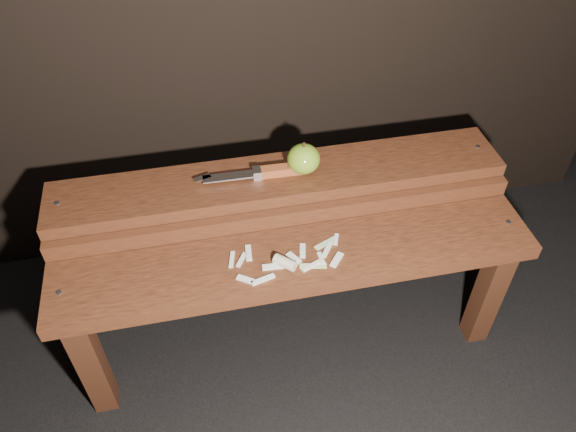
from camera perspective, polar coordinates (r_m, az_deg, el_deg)
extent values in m
plane|color=black|center=(1.73, 0.42, -12.12)|extent=(60.00, 60.00, 0.00)
cube|color=#391B0E|center=(1.54, -19.32, -13.97)|extent=(0.06, 0.06, 0.38)
cube|color=#391B0E|center=(1.68, 19.64, -7.46)|extent=(0.06, 0.06, 0.38)
cube|color=#4A2211|center=(1.39, 0.93, -4.58)|extent=(1.20, 0.20, 0.04)
cylinder|color=slate|center=(1.40, -22.24, -7.20)|extent=(0.01, 0.01, 0.00)
cylinder|color=slate|center=(1.56, 21.48, -0.59)|extent=(0.01, 0.01, 0.00)
cube|color=#391B0E|center=(1.70, -19.24, -4.72)|extent=(0.06, 0.06, 0.46)
cube|color=#391B0E|center=(1.83, 15.89, 0.45)|extent=(0.06, 0.06, 0.46)
cube|color=#4A2211|center=(1.44, -0.04, -0.15)|extent=(1.20, 0.02, 0.05)
cube|color=#4A2211|center=(1.48, -0.87, 3.72)|extent=(1.20, 0.18, 0.04)
cylinder|color=slate|center=(1.50, -22.40, 1.21)|extent=(0.01, 0.01, 0.00)
cylinder|color=slate|center=(1.65, 18.74, 6.67)|extent=(0.01, 0.01, 0.00)
ellipsoid|color=olive|center=(1.46, 1.60, 5.82)|extent=(0.09, 0.09, 0.08)
cylinder|color=#382314|center=(1.43, 1.63, 7.24)|extent=(0.01, 0.01, 0.01)
cube|color=#954520|center=(1.46, -0.45, 4.69)|extent=(0.12, 0.03, 0.02)
cube|color=silver|center=(1.46, -3.17, 4.36)|extent=(0.02, 0.03, 0.03)
cube|color=silver|center=(1.45, -6.12, 3.99)|extent=(0.13, 0.03, 0.00)
cube|color=silver|center=(1.46, -8.67, 3.83)|extent=(0.05, 0.03, 0.00)
cube|color=beige|center=(1.32, -2.56, -6.47)|extent=(0.06, 0.03, 0.01)
cube|color=beige|center=(1.36, -4.74, -4.46)|extent=(0.03, 0.04, 0.01)
cube|color=beige|center=(1.36, 4.98, -4.45)|extent=(0.04, 0.05, 0.01)
cube|color=beige|center=(1.37, -5.72, -4.40)|extent=(0.02, 0.05, 0.01)
cube|color=beige|center=(1.36, 0.57, -4.29)|extent=(0.03, 0.04, 0.01)
cube|color=beige|center=(1.39, 4.03, -3.38)|extent=(0.04, 0.05, 0.01)
cube|color=beige|center=(1.32, -4.37, -6.43)|extent=(0.04, 0.03, 0.01)
cube|color=beige|center=(1.38, -4.03, -3.75)|extent=(0.02, 0.05, 0.01)
cube|color=beige|center=(1.34, -1.51, -5.16)|extent=(0.05, 0.02, 0.01)
cube|color=beige|center=(1.41, 4.90, -2.37)|extent=(0.02, 0.04, 0.01)
cube|color=beige|center=(1.35, 2.37, -5.10)|extent=(0.05, 0.03, 0.01)
cube|color=beige|center=(1.38, 1.49, -3.54)|extent=(0.02, 0.05, 0.01)
cube|color=beige|center=(1.36, 3.38, -4.31)|extent=(0.01, 0.04, 0.01)
cylinder|color=#C9BB8C|center=(1.34, -0.31, -4.75)|extent=(0.06, 0.06, 0.03)
cube|color=#BCC988|center=(1.35, 2.56, -5.08)|extent=(0.07, 0.03, 0.00)
cube|color=#BCC988|center=(1.40, 3.87, -2.77)|extent=(0.07, 0.04, 0.00)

